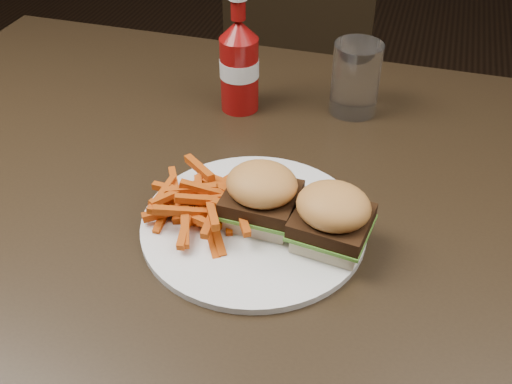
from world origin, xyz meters
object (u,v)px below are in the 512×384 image
(dining_table, at_px, (231,180))
(tumbler, at_px, (355,80))
(chair_far, at_px, (307,79))
(ketchup_bottle, at_px, (239,75))
(plate, at_px, (254,225))

(dining_table, bearing_deg, tumbler, 56.27)
(chair_far, relative_size, ketchup_bottle, 3.16)
(plate, relative_size, tumbler, 2.36)
(ketchup_bottle, bearing_deg, dining_table, -76.98)
(dining_table, relative_size, tumbler, 9.97)
(plate, xyz_separation_m, tumbler, (0.07, 0.32, 0.05))
(dining_table, distance_m, ketchup_bottle, 0.19)
(chair_far, relative_size, tumbler, 3.21)
(chair_far, height_order, plate, plate)
(dining_table, height_order, plate, plate)
(dining_table, xyz_separation_m, plate, (0.07, -0.11, 0.03))
(tumbler, bearing_deg, ketchup_bottle, -166.04)
(ketchup_bottle, height_order, tumbler, ketchup_bottle)
(chair_far, height_order, tumbler, tumbler)
(tumbler, bearing_deg, plate, -102.74)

